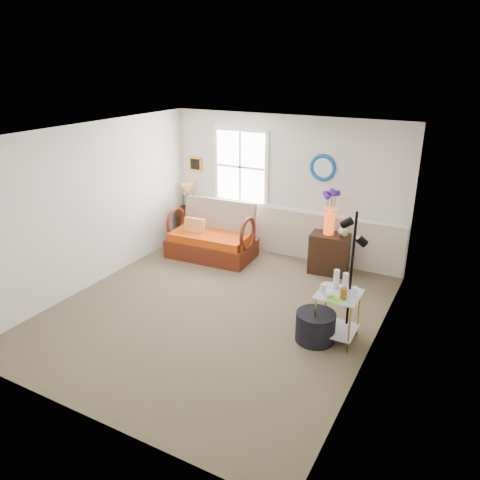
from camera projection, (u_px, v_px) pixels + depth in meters
The scene contains 19 objects.
floor at pixel (215, 311), 6.91m from camera, with size 4.50×5.00×0.01m, color brown.
ceiling at pixel (211, 133), 5.98m from camera, with size 4.50×5.00×0.01m, color white.
walls at pixel (213, 229), 6.45m from camera, with size 4.51×5.01×2.60m.
wainscot at pixel (283, 232), 8.79m from camera, with size 4.46×0.02×0.90m, color #C4B49B.
chair_rail at pixel (284, 208), 8.61m from camera, with size 4.46×0.04×0.06m, color white.
window at pixel (241, 167), 8.76m from camera, with size 1.14×0.06×1.44m, color white, non-canonical shape.
picture at pixel (195, 164), 9.24m from camera, with size 0.28×0.03×0.28m, color orange.
mirror at pixel (323, 168), 8.01m from camera, with size 0.47×0.47×0.07m, color #1876B0.
loveseat at pixel (211, 231), 8.66m from camera, with size 1.57×0.89×1.02m, color #571D0C, non-canonical shape.
throw_pillow at pixel (194, 229), 8.72m from camera, with size 0.40×0.10×0.40m, color orange, non-canonical shape.
lamp_stand at pixel (187, 223), 9.59m from camera, with size 0.38×0.38×0.68m, color black, non-canonical shape.
table_lamp at pixel (187, 196), 9.40m from camera, with size 0.27×0.27×0.49m, color #CD8433, non-canonical shape.
potted_plant at pixel (194, 202), 9.37m from camera, with size 0.33×0.36×0.28m, color #5B7F40.
cabinet at pixel (329, 253), 8.08m from camera, with size 0.65×0.42×0.70m, color black, non-canonical shape.
flower_vase at pixel (330, 212), 7.84m from camera, with size 0.23×0.23×0.78m, color #EE4914, non-canonical shape.
side_table at pixel (337, 317), 6.11m from camera, with size 0.54×0.54×0.68m, color #A7812F, non-canonical shape.
tabletop_items at pixel (339, 285), 5.91m from camera, with size 0.44×0.44×0.27m, color silver, non-canonical shape.
floor_lamp at pixel (351, 276), 6.04m from camera, with size 0.25×0.25×1.74m, color black, non-canonical shape.
ottoman at pixel (315, 327), 6.14m from camera, with size 0.52×0.52×0.40m, color black.
Camera 1 is at (3.20, -5.16, 3.48)m, focal length 35.00 mm.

